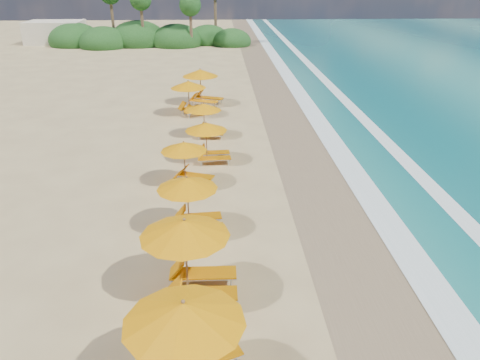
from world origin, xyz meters
TOP-DOWN VIEW (x-y plane):
  - ground at (0.00, 0.00)m, footprint 160.00×160.00m
  - wet_sand at (4.00, 0.00)m, footprint 4.00×160.00m
  - surf_foam at (6.70, 0.00)m, footprint 4.00×160.00m
  - station_2 at (-1.38, -8.96)m, footprint 3.43×3.39m
  - station_3 at (-1.58, -5.49)m, footprint 2.76×2.54m
  - station_4 at (-1.77, -1.78)m, footprint 2.50×2.34m
  - station_5 at (-2.17, 2.24)m, footprint 2.65×2.61m
  - station_6 at (-1.25, 5.00)m, footprint 2.33×2.18m
  - station_7 at (-1.47, 8.81)m, footprint 2.25×2.10m
  - station_8 at (-2.56, 13.31)m, footprint 3.13×3.13m
  - station_9 at (-1.85, 15.95)m, footprint 3.32×3.28m
  - treeline at (-9.94, 45.51)m, footprint 25.80×8.80m
  - beach_building at (-22.00, 48.00)m, footprint 7.00×5.00m

SIDE VIEW (x-z plane):
  - ground at x=0.00m, z-range 0.00..0.00m
  - wet_sand at x=4.00m, z-range 0.00..0.01m
  - surf_foam at x=6.70m, z-range 0.02..0.03m
  - treeline at x=-9.94m, z-range -3.87..5.86m
  - station_7 at x=-1.47m, z-range 0.12..2.12m
  - station_5 at x=-2.17m, z-range 0.12..2.18m
  - station_6 at x=-1.25m, z-range 0.13..2.21m
  - station_4 at x=-1.77m, z-range 0.13..2.32m
  - station_8 at x=-2.56m, z-range 0.14..2.48m
  - beach_building at x=-22.00m, z-range 0.00..2.80m
  - station_9 at x=-1.85m, z-range 0.15..2.71m
  - station_3 at x=-1.58m, z-range 0.16..2.72m
  - station_2 at x=-1.38m, z-range 0.16..2.80m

